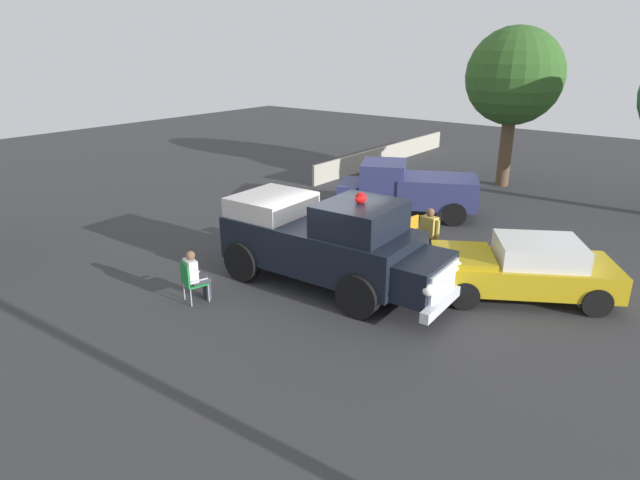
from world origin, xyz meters
The scene contains 12 objects.
ground_plane centered at (0.00, 0.00, 0.00)m, with size 60.00×60.00×0.00m, color #333335.
vintage_fire_truck centered at (-0.03, 0.14, 1.20)m, with size 2.55×6.05×2.59m.
classic_hot_rod centered at (-2.39, 4.20, 0.75)m, with size 3.83×4.69×1.46m.
parked_pickup centered at (-6.54, -1.23, 0.99)m, with size 3.78×5.10×1.90m.
lawn_chair_near_truck centered at (2.72, -1.83, 0.59)m, with size 0.62×0.62×1.02m.
lawn_chair_by_car centered at (-3.65, 0.67, 0.59)m, with size 0.59×0.58×1.02m.
lawn_chair_spare centered at (-1.28, -2.37, 0.59)m, with size 0.58×0.57×1.02m.
spectator_seated centered at (2.59, -1.79, 0.70)m, with size 0.62×0.52×1.29m.
spectator_standing centered at (-2.71, 1.56, 0.96)m, with size 0.32×0.65×1.68m.
oak_tree_left centered at (-12.92, -0.13, 4.52)m, with size 3.93×3.93×6.53m.
traffic_cone centered at (-1.70, 2.13, 0.31)m, with size 0.40×0.40×0.64m.
background_fence centered at (-13.67, -6.47, 0.45)m, with size 11.95×0.12×0.90m.
Camera 1 is at (9.95, 7.71, 5.81)m, focal length 30.21 mm.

